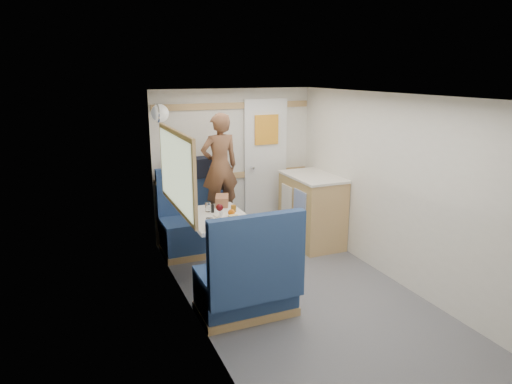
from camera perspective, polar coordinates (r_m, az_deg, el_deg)
name	(u,v)px	position (r m, az deg, el deg)	size (l,w,h in m)	color
floor	(316,308)	(4.57, 7.50, -14.24)	(4.50, 4.50, 0.00)	#515156
ceiling	(324,97)	(4.00, 8.48, 11.65)	(4.50, 4.50, 0.00)	silver
wall_back	(234,164)	(6.16, -2.76, 3.48)	(2.20, 0.02, 2.00)	silver
wall_left	(203,225)	(3.76, -6.67, -4.08)	(0.02, 4.50, 2.00)	silver
wall_right	(415,197)	(4.82, 19.29, -0.57)	(0.02, 4.50, 2.00)	silver
oak_trim_low	(235,175)	(6.17, -2.68, 2.09)	(2.15, 0.02, 0.08)	tan
oak_trim_high	(234,106)	(6.03, -2.78, 10.73)	(2.15, 0.02, 0.08)	tan
side_window	(176,171)	(4.63, -10.02, 2.63)	(0.04, 1.30, 0.72)	#99A38B
rear_door	(265,164)	(6.30, 1.20, 3.50)	(0.62, 0.12, 1.86)	white
dinette_table	(218,230)	(4.93, -4.78, -4.72)	(0.62, 0.92, 0.72)	white
bench_far	(197,228)	(5.80, -7.40, -4.53)	(0.90, 0.59, 1.05)	navy
bench_near	(248,286)	(4.28, -1.00, -11.68)	(0.90, 0.59, 1.05)	navy
ledge	(190,179)	(5.87, -8.27, 1.59)	(0.90, 0.14, 0.04)	tan
dome_light	(160,113)	(5.39, -11.93, 9.62)	(0.20, 0.20, 0.20)	white
galley_counter	(312,209)	(6.01, 6.98, -2.15)	(0.57, 0.92, 0.92)	tan
person	(220,166)	(5.56, -4.56, 3.22)	(0.47, 0.31, 1.29)	brown
duffel_bag	(191,168)	(5.85, -8.19, 2.97)	(0.51, 0.25, 0.25)	black
tray	(231,218)	(4.79, -3.16, -3.21)	(0.26, 0.33, 0.02)	white
orange_fruit	(231,213)	(4.80, -3.09, -2.60)	(0.08, 0.08, 0.08)	orange
cheese_block	(233,216)	(4.75, -2.89, -3.06)	(0.09, 0.06, 0.03)	#DCD27F
wine_glass	(220,208)	(4.73, -4.58, -2.03)	(0.08, 0.08, 0.17)	white
tumbler_left	(209,224)	(4.47, -5.86, -3.95)	(0.07, 0.07, 0.12)	white
tumbler_mid	(208,207)	(5.03, -6.03, -1.89)	(0.06, 0.06, 0.10)	white
beer_glass	(234,209)	(4.95, -2.83, -2.16)	(0.06, 0.06, 0.09)	#8C5714
pepper_grinder	(213,209)	(4.99, -5.45, -2.07)	(0.03, 0.03, 0.09)	black
salt_grinder	(221,214)	(4.80, -4.40, -2.70)	(0.04, 0.04, 0.10)	white
bread_loaf	(222,200)	(5.26, -4.27, -1.06)	(0.14, 0.26, 0.11)	brown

